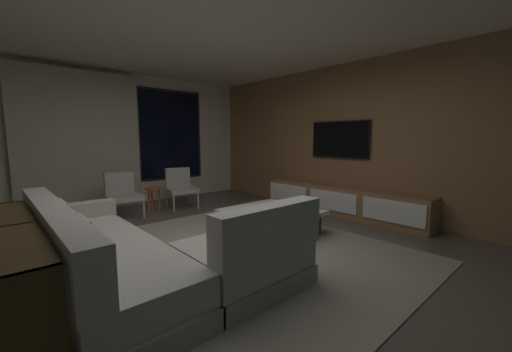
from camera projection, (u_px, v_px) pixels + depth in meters
floor at (214, 257)px, 3.47m from camera, size 9.20×9.20×0.00m
back_wall_with_window at (107, 140)px, 5.92m from camera, size 6.60×0.30×2.70m
media_wall at (355, 140)px, 5.34m from camera, size 0.12×7.80×2.70m
ceiling at (210, 11)px, 3.13m from camera, size 8.20×8.20×0.00m
area_rug at (243, 251)px, 3.62m from camera, size 3.20×3.80×0.01m
sectional_couch at (140, 258)px, 2.69m from camera, size 1.98×2.50×0.82m
coffee_table at (271, 222)px, 4.25m from camera, size 1.16×1.16×0.36m
book_stack_on_coffee_table at (281, 208)px, 4.22m from camera, size 0.29×0.21×0.05m
accent_chair_near_window at (180, 186)px, 5.95m from camera, size 0.63×0.65×0.78m
accent_chair_by_curtain at (122, 193)px, 5.18m from camera, size 0.56×0.58×0.78m
side_stool at (154, 192)px, 5.57m from camera, size 0.32×0.32×0.46m
media_console at (341, 201)px, 5.32m from camera, size 0.46×3.10×0.52m
mounted_tv at (339, 140)px, 5.45m from camera, size 0.05×1.16×0.67m
console_table_behind_couch at (6, 269)px, 2.16m from camera, size 0.40×2.10×0.74m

